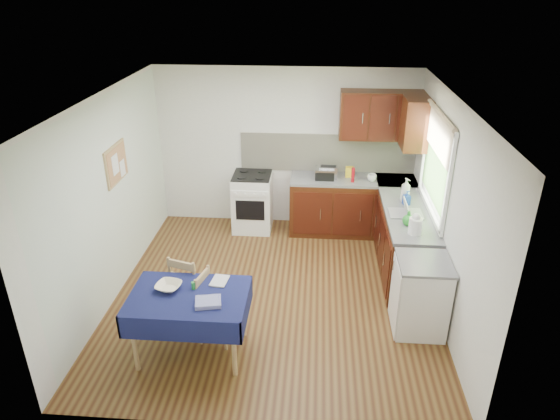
# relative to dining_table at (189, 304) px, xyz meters

# --- Properties ---
(floor) EXTENTS (4.20, 4.20, 0.00)m
(floor) POSITION_rel_dining_table_xyz_m (0.78, 1.15, -0.63)
(floor) COLOR #492813
(floor) RESTS_ON ground
(ceiling) EXTENTS (4.00, 4.20, 0.02)m
(ceiling) POSITION_rel_dining_table_xyz_m (0.78, 1.15, 1.87)
(ceiling) COLOR white
(ceiling) RESTS_ON wall_back
(wall_back) EXTENTS (4.00, 0.02, 2.50)m
(wall_back) POSITION_rel_dining_table_xyz_m (0.78, 3.25, 0.62)
(wall_back) COLOR white
(wall_back) RESTS_ON ground
(wall_front) EXTENTS (4.00, 0.02, 2.50)m
(wall_front) POSITION_rel_dining_table_xyz_m (0.78, -0.95, 0.62)
(wall_front) COLOR white
(wall_front) RESTS_ON ground
(wall_left) EXTENTS (0.02, 4.20, 2.50)m
(wall_left) POSITION_rel_dining_table_xyz_m (-1.22, 1.15, 0.62)
(wall_left) COLOR silver
(wall_left) RESTS_ON ground
(wall_right) EXTENTS (0.02, 4.20, 2.50)m
(wall_right) POSITION_rel_dining_table_xyz_m (2.78, 1.15, 0.62)
(wall_right) COLOR white
(wall_right) RESTS_ON ground
(base_cabinets) EXTENTS (1.90, 2.30, 0.86)m
(base_cabinets) POSITION_rel_dining_table_xyz_m (2.14, 2.41, -0.20)
(base_cabinets) COLOR #361809
(base_cabinets) RESTS_ON ground
(worktop_back) EXTENTS (1.90, 0.60, 0.04)m
(worktop_back) POSITION_rel_dining_table_xyz_m (1.83, 2.95, 0.25)
(worktop_back) COLOR gray
(worktop_back) RESTS_ON base_cabinets
(worktop_right) EXTENTS (0.60, 1.70, 0.04)m
(worktop_right) POSITION_rel_dining_table_xyz_m (2.48, 1.80, 0.25)
(worktop_right) COLOR gray
(worktop_right) RESTS_ON base_cabinets
(worktop_corner) EXTENTS (0.60, 0.60, 0.04)m
(worktop_corner) POSITION_rel_dining_table_xyz_m (2.48, 2.95, 0.25)
(worktop_corner) COLOR gray
(worktop_corner) RESTS_ON base_cabinets
(splashback) EXTENTS (2.70, 0.02, 0.60)m
(splashback) POSITION_rel_dining_table_xyz_m (1.43, 3.24, 0.57)
(splashback) COLOR beige
(splashback) RESTS_ON wall_back
(upper_cabinets) EXTENTS (1.20, 0.85, 0.70)m
(upper_cabinets) POSITION_rel_dining_table_xyz_m (2.31, 2.95, 1.22)
(upper_cabinets) COLOR #361809
(upper_cabinets) RESTS_ON wall_back
(stove) EXTENTS (0.60, 0.61, 0.92)m
(stove) POSITION_rel_dining_table_xyz_m (0.28, 2.95, -0.17)
(stove) COLOR white
(stove) RESTS_ON ground
(window) EXTENTS (0.04, 1.48, 1.26)m
(window) POSITION_rel_dining_table_xyz_m (2.75, 1.85, 1.02)
(window) COLOR #305121
(window) RESTS_ON wall_right
(fridge) EXTENTS (0.58, 0.60, 0.89)m
(fridge) POSITION_rel_dining_table_xyz_m (2.48, 0.60, -0.19)
(fridge) COLOR white
(fridge) RESTS_ON ground
(corkboard) EXTENTS (0.04, 0.62, 0.47)m
(corkboard) POSITION_rel_dining_table_xyz_m (-1.19, 1.45, 0.97)
(corkboard) COLOR tan
(corkboard) RESTS_ON wall_left
(dining_table) EXTENTS (1.22, 0.83, 0.74)m
(dining_table) POSITION_rel_dining_table_xyz_m (0.00, 0.00, 0.00)
(dining_table) COLOR #101240
(dining_table) RESTS_ON ground
(chair_far) EXTENTS (0.48, 0.48, 0.88)m
(chair_far) POSITION_rel_dining_table_xyz_m (-0.15, 0.56, -0.17)
(chair_far) COLOR tan
(chair_far) RESTS_ON ground
(chair_near) EXTENTS (0.45, 0.45, 0.84)m
(chair_near) POSITION_rel_dining_table_xyz_m (0.20, 0.25, -0.19)
(chair_near) COLOR tan
(chair_near) RESTS_ON ground
(toaster) EXTENTS (0.27, 0.17, 0.21)m
(toaster) POSITION_rel_dining_table_xyz_m (1.45, 2.94, 0.36)
(toaster) COLOR silver
(toaster) RESTS_ON worktop_back
(sandwich_press) EXTENTS (0.29, 0.25, 0.17)m
(sandwich_press) POSITION_rel_dining_table_xyz_m (1.40, 2.92, 0.35)
(sandwich_press) COLOR black
(sandwich_press) RESTS_ON worktop_back
(sauce_bottle) EXTENTS (0.05, 0.05, 0.22)m
(sauce_bottle) POSITION_rel_dining_table_xyz_m (1.81, 2.81, 0.38)
(sauce_bottle) COLOR #B50E19
(sauce_bottle) RESTS_ON worktop_back
(yellow_packet) EXTENTS (0.13, 0.09, 0.16)m
(yellow_packet) POSITION_rel_dining_table_xyz_m (1.77, 3.02, 0.35)
(yellow_packet) COLOR yellow
(yellow_packet) RESTS_ON worktop_back
(dish_rack) EXTENTS (0.42, 0.32, 0.20)m
(dish_rack) POSITION_rel_dining_table_xyz_m (2.44, 1.75, 0.29)
(dish_rack) COLOR gray
(dish_rack) RESTS_ON worktop_right
(kettle) EXTENTS (0.16, 0.16, 0.27)m
(kettle) POSITION_rel_dining_table_xyz_m (2.46, 1.22, 0.39)
(kettle) COLOR white
(kettle) RESTS_ON worktop_right
(cup) EXTENTS (0.16, 0.16, 0.11)m
(cup) POSITION_rel_dining_table_xyz_m (2.10, 2.86, 0.32)
(cup) COLOR white
(cup) RESTS_ON worktop_back
(soap_bottle_a) EXTENTS (0.18, 0.18, 0.33)m
(soap_bottle_a) POSITION_rel_dining_table_xyz_m (2.48, 2.17, 0.43)
(soap_bottle_a) COLOR white
(soap_bottle_a) RESTS_ON worktop_right
(soap_bottle_b) EXTENTS (0.11, 0.11, 0.19)m
(soap_bottle_b) POSITION_rel_dining_table_xyz_m (2.49, 2.06, 0.37)
(soap_bottle_b) COLOR #1C3DA5
(soap_bottle_b) RESTS_ON worktop_right
(soap_bottle_c) EXTENTS (0.21, 0.21, 0.19)m
(soap_bottle_c) POSITION_rel_dining_table_xyz_m (2.42, 1.45, 0.36)
(soap_bottle_c) COLOR #278F2B
(soap_bottle_c) RESTS_ON worktop_right
(plate_bowl) EXTENTS (0.30, 0.30, 0.06)m
(plate_bowl) POSITION_rel_dining_table_xyz_m (-0.23, 0.09, 0.14)
(plate_bowl) COLOR #F9EFCC
(plate_bowl) RESTS_ON dining_table
(book) EXTENTS (0.20, 0.25, 0.02)m
(book) POSITION_rel_dining_table_xyz_m (0.19, 0.28, 0.11)
(book) COLOR white
(book) RESTS_ON dining_table
(spice_jar) EXTENTS (0.04, 0.04, 0.08)m
(spice_jar) POSITION_rel_dining_table_xyz_m (0.03, 0.11, 0.15)
(spice_jar) COLOR #248536
(spice_jar) RESTS_ON dining_table
(tea_towel) EXTENTS (0.29, 0.24, 0.05)m
(tea_towel) POSITION_rel_dining_table_xyz_m (0.24, -0.13, 0.13)
(tea_towel) COLOR #2A329C
(tea_towel) RESTS_ON dining_table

